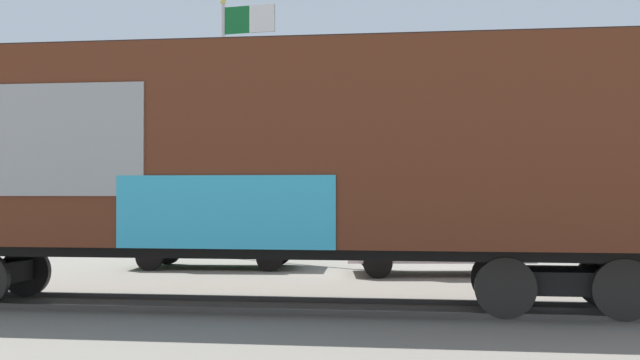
% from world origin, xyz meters
% --- Properties ---
extents(ground_plane, '(260.00, 260.00, 0.00)m').
position_xyz_m(ground_plane, '(0.00, 0.00, 0.00)').
color(ground_plane, slate).
extents(track, '(59.96, 5.72, 0.08)m').
position_xyz_m(track, '(-0.66, -0.06, 0.04)').
color(track, '#4C4742').
rests_on(track, ground_plane).
extents(freight_car, '(15.02, 3.76, 4.44)m').
position_xyz_m(freight_car, '(0.19, -0.00, 2.54)').
color(freight_car, '#5B2B19').
rests_on(freight_car, ground_plane).
extents(flagpole, '(1.68, 0.28, 7.45)m').
position_xyz_m(flagpole, '(-3.05, 9.43, 4.87)').
color(flagpole, silver).
rests_on(flagpole, ground_plane).
extents(hillside, '(151.09, 30.56, 15.17)m').
position_xyz_m(hillside, '(0.10, 65.59, 5.22)').
color(hillside, gray).
rests_on(hillside, ground_plane).
extents(parked_car_green, '(4.49, 2.43, 1.72)m').
position_xyz_m(parked_car_green, '(-2.57, 6.49, 0.87)').
color(parked_car_green, '#1E5933').
rests_on(parked_car_green, ground_plane).
extents(parked_car_white, '(4.45, 2.71, 1.81)m').
position_xyz_m(parked_car_white, '(2.93, 6.05, 0.89)').
color(parked_car_white, silver).
rests_on(parked_car_white, ground_plane).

